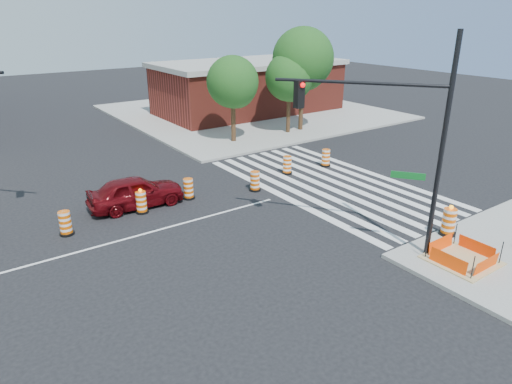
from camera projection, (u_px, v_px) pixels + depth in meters
ground at (133, 237)px, 18.72m from camera, size 120.00×120.00×0.00m
sidewalk_ne at (249, 112)px, 42.02m from camera, size 22.00×22.00×0.15m
crosswalk_east at (329, 183)px, 24.56m from camera, size 6.75×13.50×0.01m
lane_centerline at (133, 237)px, 18.71m from camera, size 14.00×0.12×0.01m
excavation_pit at (462, 259)px, 16.59m from camera, size 2.20×2.20×0.90m
brick_storefront at (249, 87)px, 41.19m from camera, size 16.50×8.50×4.60m
red_coupe at (136, 192)px, 21.38m from camera, size 4.51×2.03×1.50m
signal_pole_se at (394, 126)px, 15.89m from camera, size 3.76×4.88×7.97m
pit_drum at (449, 222)px, 18.40m from camera, size 0.66×0.66×1.30m
tree_north_c at (233, 85)px, 30.84m from camera, size 3.56×3.52×5.99m
tree_north_d at (289, 80)px, 33.20m from camera, size 3.52×3.52×5.99m
tree_north_e at (303, 62)px, 33.57m from camera, size 4.54×4.54×7.71m
median_drum_3 at (65, 224)px, 18.75m from camera, size 0.60×0.60×1.02m
median_drum_4 at (141, 203)px, 20.82m from camera, size 0.60×0.60×1.18m
median_drum_5 at (188, 189)px, 22.42m from camera, size 0.60×0.60×1.02m
median_drum_6 at (255, 182)px, 23.44m from camera, size 0.60×0.60×1.02m
median_drum_7 at (287, 166)px, 25.91m from camera, size 0.60×0.60×1.02m
median_drum_8 at (326, 158)px, 27.19m from camera, size 0.60×0.60×1.02m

